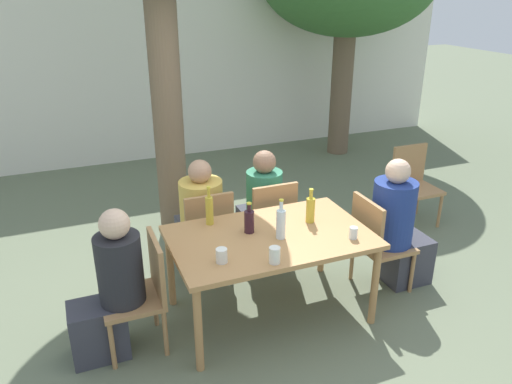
{
  "coord_description": "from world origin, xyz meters",
  "views": [
    {
      "loc": [
        -1.4,
        -3.19,
        2.58
      ],
      "look_at": [
        0.0,
        0.3,
        0.99
      ],
      "focal_mm": 35.0,
      "sensor_mm": 36.0,
      "label": 1
    }
  ],
  "objects_px": {
    "patio_chair_2": "(207,230)",
    "water_bottle_0": "(281,223)",
    "oil_cruet_3": "(310,209)",
    "wine_bottle_1": "(249,221)",
    "person_seated_2": "(200,219)",
    "person_seated_1": "(398,229)",
    "patio_chair_3": "(270,219)",
    "patio_chair_4": "(413,180)",
    "drinking_glass_2": "(222,256)",
    "dining_table_front": "(270,243)",
    "drinking_glass_0": "(275,255)",
    "oil_cruet_2": "(209,210)",
    "drinking_glass_1": "(353,233)",
    "patio_chair_1": "(376,239)",
    "patio_chair_0": "(143,288)",
    "person_seated_0": "(110,293)",
    "person_seated_3": "(261,208)"
  },
  "relations": [
    {
      "from": "patio_chair_3",
      "to": "oil_cruet_2",
      "type": "xyz_separation_m",
      "value": [
        -0.7,
        -0.36,
        0.37
      ]
    },
    {
      "from": "person_seated_3",
      "to": "water_bottle_0",
      "type": "xyz_separation_m",
      "value": [
        -0.26,
        -1.03,
        0.36
      ]
    },
    {
      "from": "patio_chair_4",
      "to": "oil_cruet_3",
      "type": "xyz_separation_m",
      "value": [
        -1.82,
        -0.93,
        0.36
      ]
    },
    {
      "from": "patio_chair_2",
      "to": "drinking_glass_2",
      "type": "distance_m",
      "value": 1.03
    },
    {
      "from": "person_seated_1",
      "to": "oil_cruet_2",
      "type": "distance_m",
      "value": 1.7
    },
    {
      "from": "wine_bottle_1",
      "to": "person_seated_0",
      "type": "bearing_deg",
      "value": -174.53
    },
    {
      "from": "oil_cruet_3",
      "to": "wine_bottle_1",
      "type": "bearing_deg",
      "value": 178.67
    },
    {
      "from": "oil_cruet_2",
      "to": "drinking_glass_0",
      "type": "bearing_deg",
      "value": -72.17
    },
    {
      "from": "patio_chair_0",
      "to": "person_seated_1",
      "type": "bearing_deg",
      "value": 90.0
    },
    {
      "from": "water_bottle_0",
      "to": "patio_chair_1",
      "type": "bearing_deg",
      "value": 4.38
    },
    {
      "from": "person_seated_2",
      "to": "water_bottle_0",
      "type": "bearing_deg",
      "value": 109.85
    },
    {
      "from": "drinking_glass_1",
      "to": "wine_bottle_1",
      "type": "bearing_deg",
      "value": 150.88
    },
    {
      "from": "oil_cruet_2",
      "to": "drinking_glass_1",
      "type": "height_order",
      "value": "oil_cruet_2"
    },
    {
      "from": "patio_chair_1",
      "to": "water_bottle_0",
      "type": "bearing_deg",
      "value": 94.38
    },
    {
      "from": "dining_table_front",
      "to": "oil_cruet_2",
      "type": "distance_m",
      "value": 0.57
    },
    {
      "from": "patio_chair_3",
      "to": "drinking_glass_1",
      "type": "height_order",
      "value": "patio_chair_3"
    },
    {
      "from": "person_seated_2",
      "to": "water_bottle_0",
      "type": "xyz_separation_m",
      "value": [
        0.37,
        -1.03,
        0.36
      ]
    },
    {
      "from": "patio_chair_4",
      "to": "oil_cruet_2",
      "type": "relative_size",
      "value": 2.66
    },
    {
      "from": "person_seated_2",
      "to": "drinking_glass_2",
      "type": "xyz_separation_m",
      "value": [
        -0.17,
        -1.2,
        0.28
      ]
    },
    {
      "from": "patio_chair_0",
      "to": "patio_chair_1",
      "type": "xyz_separation_m",
      "value": [
        2.03,
        0.0,
        0.0
      ]
    },
    {
      "from": "patio_chair_0",
      "to": "person_seated_0",
      "type": "distance_m",
      "value": 0.24
    },
    {
      "from": "person_seated_3",
      "to": "drinking_glass_0",
      "type": "relative_size",
      "value": 9.26
    },
    {
      "from": "patio_chair_4",
      "to": "wine_bottle_1",
      "type": "bearing_deg",
      "value": -158.61
    },
    {
      "from": "patio_chair_1",
      "to": "drinking_glass_1",
      "type": "relative_size",
      "value": 9.37
    },
    {
      "from": "dining_table_front",
      "to": "drinking_glass_1",
      "type": "xyz_separation_m",
      "value": [
        0.58,
        -0.29,
        0.12
      ]
    },
    {
      "from": "patio_chair_3",
      "to": "drinking_glass_1",
      "type": "xyz_separation_m",
      "value": [
        0.26,
        -1.01,
        0.29
      ]
    },
    {
      "from": "patio_chair_3",
      "to": "patio_chair_4",
      "type": "distance_m",
      "value": 1.93
    },
    {
      "from": "person_seated_1",
      "to": "wine_bottle_1",
      "type": "height_order",
      "value": "person_seated_1"
    },
    {
      "from": "oil_cruet_3",
      "to": "drinking_glass_1",
      "type": "height_order",
      "value": "oil_cruet_3"
    },
    {
      "from": "patio_chair_3",
      "to": "oil_cruet_3",
      "type": "relative_size",
      "value": 3.0
    },
    {
      "from": "dining_table_front",
      "to": "person_seated_1",
      "type": "bearing_deg",
      "value": -0.0
    },
    {
      "from": "oil_cruet_2",
      "to": "patio_chair_1",
      "type": "bearing_deg",
      "value": -14.64
    },
    {
      "from": "patio_chair_3",
      "to": "patio_chair_4",
      "type": "xyz_separation_m",
      "value": [
        1.91,
        0.31,
        0.0
      ]
    },
    {
      "from": "patio_chair_0",
      "to": "patio_chair_3",
      "type": "relative_size",
      "value": 1.0
    },
    {
      "from": "person_seated_1",
      "to": "drinking_glass_0",
      "type": "xyz_separation_m",
      "value": [
        -1.38,
        -0.4,
        0.25
      ]
    },
    {
      "from": "patio_chair_2",
      "to": "oil_cruet_2",
      "type": "distance_m",
      "value": 0.52
    },
    {
      "from": "patio_chair_1",
      "to": "oil_cruet_2",
      "type": "relative_size",
      "value": 2.66
    },
    {
      "from": "water_bottle_0",
      "to": "person_seated_2",
      "type": "bearing_deg",
      "value": 109.85
    },
    {
      "from": "person_seated_2",
      "to": "wine_bottle_1",
      "type": "xyz_separation_m",
      "value": [
        0.18,
        -0.85,
        0.33
      ]
    },
    {
      "from": "patio_chair_1",
      "to": "water_bottle_0",
      "type": "relative_size",
      "value": 2.7
    },
    {
      "from": "person_seated_0",
      "to": "drinking_glass_0",
      "type": "xyz_separation_m",
      "value": [
        1.11,
        -0.4,
        0.28
      ]
    },
    {
      "from": "patio_chair_4",
      "to": "person_seated_2",
      "type": "distance_m",
      "value": 2.53
    },
    {
      "from": "patio_chair_2",
      "to": "oil_cruet_3",
      "type": "distance_m",
      "value": 1.01
    },
    {
      "from": "patio_chair_1",
      "to": "patio_chair_2",
      "type": "xyz_separation_m",
      "value": [
        -1.33,
        0.72,
        0.0
      ]
    },
    {
      "from": "wine_bottle_1",
      "to": "drinking_glass_1",
      "type": "relative_size",
      "value": 2.73
    },
    {
      "from": "dining_table_front",
      "to": "patio_chair_2",
      "type": "distance_m",
      "value": 0.8
    },
    {
      "from": "patio_chair_2",
      "to": "wine_bottle_1",
      "type": "bearing_deg",
      "value": 106.21
    },
    {
      "from": "person_seated_3",
      "to": "oil_cruet_3",
      "type": "bearing_deg",
      "value": 95.75
    },
    {
      "from": "patio_chair_2",
      "to": "water_bottle_0",
      "type": "relative_size",
      "value": 2.7
    },
    {
      "from": "patio_chair_3",
      "to": "person_seated_1",
      "type": "height_order",
      "value": "person_seated_1"
    }
  ]
}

